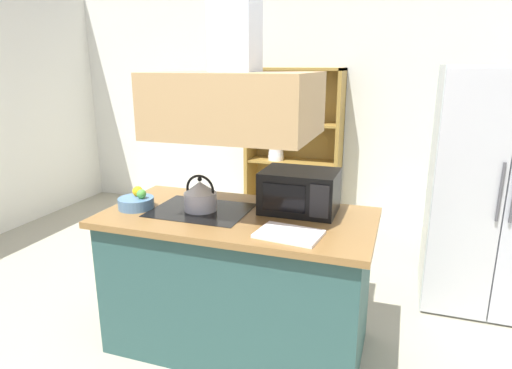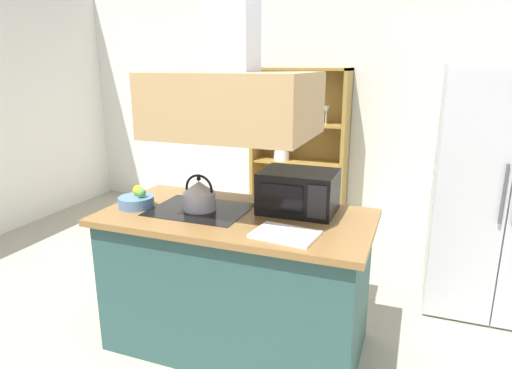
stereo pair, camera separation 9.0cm
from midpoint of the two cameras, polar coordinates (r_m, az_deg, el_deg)
The scene contains 10 objects.
ground_plane at distance 3.01m, azimuth -7.59°, elevation -21.37°, with size 7.80×7.80×0.00m, color #9E9983.
wall_back at distance 5.26m, azimuth 7.67°, elevation 10.42°, with size 6.00×0.12×2.70m, color silver.
kitchen_island at distance 2.88m, azimuth -1.61°, elevation -12.30°, with size 1.66×0.85×0.90m.
range_hood at distance 2.55m, azimuth -1.82°, elevation 13.21°, with size 0.90×0.70×1.31m.
refrigerator at distance 3.66m, azimuth 29.68°, elevation -0.89°, with size 0.90×0.78×1.79m.
dish_cabinet at distance 5.14m, azimuth 6.18°, elevation 3.85°, with size 1.08×0.40×1.75m.
kettle at distance 2.77m, azimuth -6.46°, elevation -1.38°, with size 0.21×0.21×0.23m.
cutting_board at distance 2.38m, azimuth 4.88°, elevation -6.46°, with size 0.34×0.24×0.02m, color white.
microwave at distance 2.73m, azimuth 6.47°, elevation -0.91°, with size 0.46×0.35×0.26m.
fruit_bowl at distance 2.92m, azimuth -14.38°, elevation -2.03°, with size 0.22×0.22×0.13m.
Camera 2 is at (1.23, -2.09, 1.79)m, focal length 30.86 mm.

